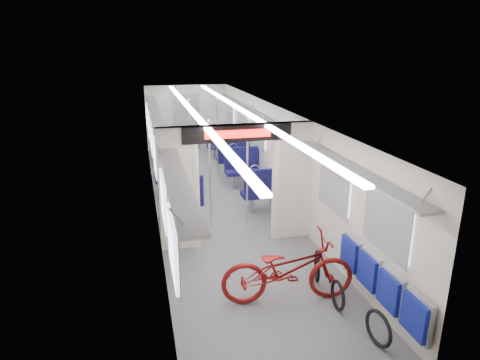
{
  "coord_description": "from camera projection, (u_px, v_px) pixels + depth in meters",
  "views": [
    {
      "loc": [
        -1.7,
        -9.42,
        3.67
      ],
      "look_at": [
        0.14,
        -1.69,
        1.14
      ],
      "focal_mm": 32.0,
      "sensor_mm": 36.0,
      "label": 1
    }
  ],
  "objects": [
    {
      "name": "bicycle",
      "position": [
        288.0,
        269.0,
        6.27
      ],
      "size": [
        2.05,
        0.9,
        1.04
      ],
      "primitive_type": "imported",
      "rotation": [
        0.0,
        0.0,
        1.46
      ],
      "color": "maroon",
      "rests_on": "ground"
    },
    {
      "name": "stanchion_near_left",
      "position": [
        210.0,
        177.0,
        8.54
      ],
      "size": [
        0.05,
        0.05,
        2.3
      ],
      "primitive_type": "cylinder",
      "color": "silver",
      "rests_on": "ground"
    },
    {
      "name": "stanchion_far_right",
      "position": [
        217.0,
        139.0,
        11.88
      ],
      "size": [
        0.04,
        0.04,
        2.3
      ],
      "primitive_type": "cylinder",
      "color": "silver",
      "rests_on": "ground"
    },
    {
      "name": "stanchion_near_right",
      "position": [
        247.0,
        173.0,
        8.77
      ],
      "size": [
        0.04,
        0.04,
        2.3
      ],
      "primitive_type": "cylinder",
      "color": "silver",
      "rests_on": "ground"
    },
    {
      "name": "bike_hoop_b",
      "position": [
        338.0,
        297.0,
        6.16
      ],
      "size": [
        0.07,
        0.45,
        0.45
      ],
      "primitive_type": "torus",
      "rotation": [
        1.57,
        0.0,
        1.52
      ],
      "color": "black",
      "rests_on": "ground"
    },
    {
      "name": "flip_bench",
      "position": [
        379.0,
        281.0,
        5.85
      ],
      "size": [
        0.12,
        2.14,
        0.56
      ],
      "color": "gray",
      "rests_on": "carriage"
    },
    {
      "name": "bike_hoop_a",
      "position": [
        378.0,
        330.0,
        5.41
      ],
      "size": [
        0.12,
        0.5,
        0.5
      ],
      "primitive_type": "torus",
      "rotation": [
        1.57,
        0.0,
        1.72
      ],
      "color": "black",
      "rests_on": "ground"
    },
    {
      "name": "seat_bay_near_left",
      "position": [
        177.0,
        183.0,
        10.04
      ],
      "size": [
        0.94,
        2.22,
        1.15
      ],
      "color": "#0F0D3C",
      "rests_on": "ground"
    },
    {
      "name": "carriage",
      "position": [
        219.0,
        146.0,
        9.53
      ],
      "size": [
        12.0,
        12.02,
        2.31
      ],
      "color": "#515456",
      "rests_on": "ground"
    },
    {
      "name": "stanchion_far_left",
      "position": [
        190.0,
        141.0,
        11.64
      ],
      "size": [
        0.04,
        0.04,
        2.3
      ],
      "primitive_type": "cylinder",
      "color": "silver",
      "rests_on": "ground"
    },
    {
      "name": "seat_bay_near_right",
      "position": [
        252.0,
        175.0,
        10.59
      ],
      "size": [
        0.95,
        2.26,
        1.16
      ],
      "color": "#0F0D3C",
      "rests_on": "ground"
    },
    {
      "name": "seat_bay_far_left",
      "position": [
        167.0,
        152.0,
        13.07
      ],
      "size": [
        0.89,
        1.99,
        1.07
      ],
      "color": "#0F0D3C",
      "rests_on": "ground"
    },
    {
      "name": "bike_hoop_c",
      "position": [
        317.0,
        267.0,
        6.9
      ],
      "size": [
        0.21,
        0.51,
        0.52
      ],
      "primitive_type": "torus",
      "rotation": [
        1.57,
        0.0,
        1.26
      ],
      "color": "black",
      "rests_on": "ground"
    },
    {
      "name": "seat_bay_far_right",
      "position": [
        227.0,
        148.0,
        13.46
      ],
      "size": [
        0.94,
        2.23,
        1.15
      ],
      "color": "#0F0D3C",
      "rests_on": "ground"
    }
  ]
}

